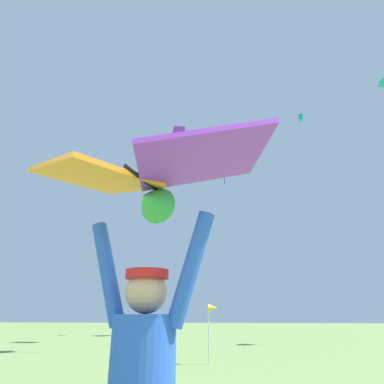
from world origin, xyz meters
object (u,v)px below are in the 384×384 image
at_px(distant_kite_purple_mid_right, 179,138).
at_px(distant_kite_yellow_overhead_distant, 161,197).
at_px(marker_flag, 212,311).
at_px(held_stunt_kite, 147,178).
at_px(distant_kite_teal_low_right, 301,117).
at_px(distant_kite_blue_low_left, 224,160).

xyz_separation_m(distant_kite_purple_mid_right, distant_kite_yellow_overhead_distant, (-2.29, 6.06, -1.89)).
relative_size(distant_kite_purple_mid_right, marker_flag, 0.85).
bearing_deg(held_stunt_kite, distant_kite_purple_mid_right, 97.84).
bearing_deg(distant_kite_purple_mid_right, distant_kite_yellow_overhead_distant, 110.72).
bearing_deg(marker_flag, distant_kite_purple_mid_right, 106.57).
bearing_deg(distant_kite_teal_low_right, distant_kite_purple_mid_right, -138.18).
bearing_deg(distant_kite_blue_low_left, held_stunt_kite, -91.66).
xyz_separation_m(held_stunt_kite, distant_kite_teal_low_right, (8.46, 26.32, 17.52)).
bearing_deg(marker_flag, distant_kite_teal_low_right, 64.02).
relative_size(held_stunt_kite, marker_flag, 0.93).
distance_m(distant_kite_blue_low_left, marker_flag, 18.34).
height_order(held_stunt_kite, distant_kite_blue_low_left, distant_kite_blue_low_left).
height_order(held_stunt_kite, marker_flag, held_stunt_kite).
relative_size(distant_kite_blue_low_left, distant_kite_teal_low_right, 4.46).
relative_size(distant_kite_yellow_overhead_distant, distant_kite_teal_low_right, 1.17).
bearing_deg(distant_kite_purple_mid_right, distant_kite_teal_low_right, 41.82).
xyz_separation_m(held_stunt_kite, distant_kite_purple_mid_right, (-2.30, 16.70, 10.23)).
height_order(held_stunt_kite, distant_kite_yellow_overhead_distant, distant_kite_yellow_overhead_distant).
xyz_separation_m(distant_kite_purple_mid_right, marker_flag, (2.30, -7.73, -10.91)).
relative_size(held_stunt_kite, distant_kite_blue_low_left, 0.52).
height_order(distant_kite_purple_mid_right, distant_kite_yellow_overhead_distant, distant_kite_purple_mid_right).
bearing_deg(distant_kite_purple_mid_right, distant_kite_blue_low_left, 63.79).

